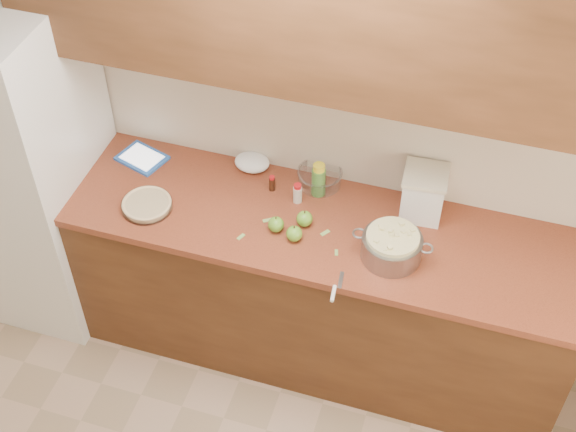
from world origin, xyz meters
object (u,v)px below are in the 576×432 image
(colander, at_px, (392,246))
(tablet, at_px, (142,158))
(flour_canister, at_px, (423,193))
(pie, at_px, (147,205))

(colander, relative_size, tablet, 1.34)
(flour_canister, xyz_separation_m, tablet, (-1.39, -0.04, -0.12))
(colander, bearing_deg, tablet, 168.52)
(pie, bearing_deg, flour_canister, 15.91)
(tablet, bearing_deg, pie, -43.59)
(pie, xyz_separation_m, colander, (1.15, 0.04, 0.04))
(pie, distance_m, colander, 1.15)
(flour_canister, bearing_deg, pie, -164.09)
(colander, height_order, flour_canister, flour_canister)
(pie, xyz_separation_m, flour_canister, (1.22, 0.35, 0.10))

